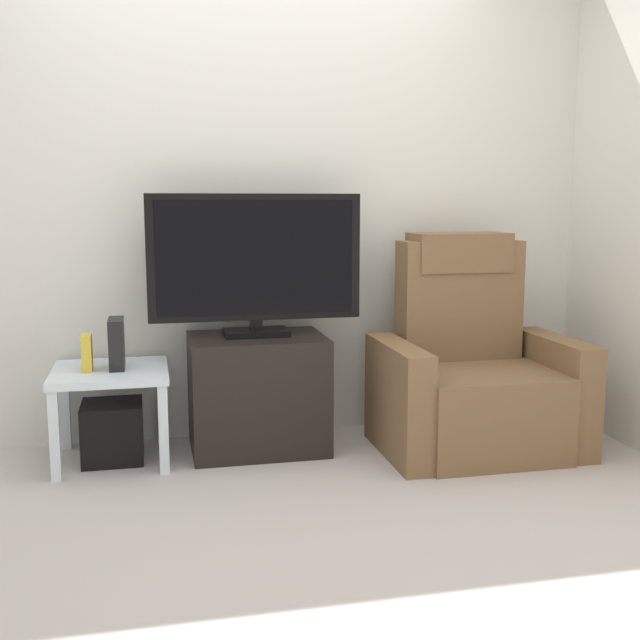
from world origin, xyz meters
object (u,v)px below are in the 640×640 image
Objects in this scene: side_table at (111,383)px; book_upright at (87,353)px; recliner_armchair at (473,374)px; game_console at (117,344)px; television at (255,261)px; tv_stand at (258,392)px; subwoofer_box at (113,431)px.

side_table is 0.19m from book_upright.
recliner_armchair is 1.77m from game_console.
book_upright is 0.14m from game_console.
game_console is (0.03, 0.01, 0.19)m from side_table.
book_upright is at bearing 165.31° from recliner_armchair.
television is 4.40× the size of game_console.
tv_stand is at bearing 159.67° from recliner_armchair.
tv_stand is at bearing 1.90° from side_table.
television is at bearing 90.00° from tv_stand.
subwoofer_box is (-1.78, 0.17, -0.23)m from recliner_armchair.
subwoofer_box is 1.68× the size of book_upright.
recliner_armchair is at bearing -10.16° from tv_stand.
side_table is 0.19m from game_console.
game_console is (-0.68, -0.03, -0.38)m from television.
recliner_armchair is (1.07, -0.21, -0.58)m from television.
subwoofer_box is at bearing -164.05° from game_console.
tv_stand reaches higher than subwoofer_box.
television is at bearing 3.43° from subwoofer_box.
recliner_armchair is at bearing -5.40° from subwoofer_box.
television is 0.78m from game_console.
recliner_armchair is 1.90m from book_upright.
television is (0.00, 0.02, 0.66)m from tv_stand.
recliner_armchair is at bearing -11.13° from television.
television is 0.98× the size of recliner_armchair.
game_console reaches higher than side_table.
recliner_armchair reaches higher than tv_stand.
side_table is (-1.78, 0.17, 0.01)m from recliner_armchair.
game_console is (-1.75, 0.18, 0.20)m from recliner_armchair.
tv_stand is at bearing 1.15° from game_console.
book_upright reaches higher than side_table.
television reaches higher than game_console.
tv_stand is 0.85m from book_upright.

